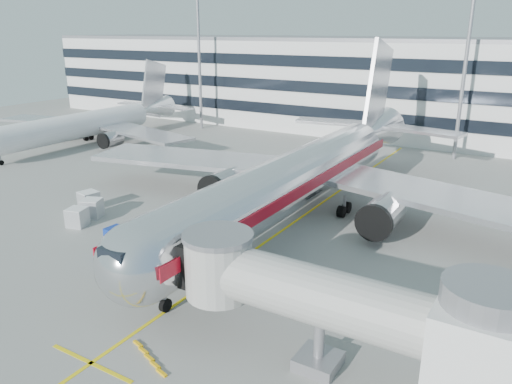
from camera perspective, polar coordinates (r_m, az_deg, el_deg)
The scene contains 15 objects.
ground at distance 38.40m, azimuth -2.36°, elevation -8.10°, with size 180.00×180.00×0.00m, color gray.
lead_in_line at distance 46.33m, azimuth 4.48°, elevation -3.39°, with size 0.25×70.00×0.01m, color yellow.
stop_bar at distance 29.48m, azimuth -18.33°, elevation -18.07°, with size 6.00×0.25×0.01m, color yellow.
main_jet at distance 46.44m, azimuth 5.57°, elevation 2.15°, with size 50.95×48.70×16.06m.
jet_bridge at distance 25.41m, azimuth 10.98°, elevation -13.27°, with size 17.80×4.50×7.00m.
terminal at distance 89.13m, azimuth 19.00°, elevation 11.30°, with size 150.00×24.25×15.60m.
light_mast_west at distance 89.02m, azimuth -6.56°, elevation 16.71°, with size 2.40×1.20×25.45m.
light_mast_centre at distance 71.52m, azimuth 23.05°, elevation 15.11°, with size 2.40×1.20×25.45m.
second_jet at distance 81.02m, azimuth -18.59°, elevation 7.42°, with size 38.21×36.52×12.04m.
belt_loader at distance 38.52m, azimuth -9.78°, elevation -7.31°, with size 4.46×2.61×2.09m.
baggage_tug at distance 41.34m, azimuth -15.41°, elevation -5.49°, with size 2.74×1.87×1.98m.
cargo_container_left at distance 51.81m, azimuth -18.55°, elevation -0.90°, with size 1.97×1.97×1.78m.
cargo_container_right at distance 47.70m, azimuth -19.75°, elevation -2.72°, with size 1.97×1.97×1.69m.
cargo_container_front at distance 49.46m, azimuth -18.21°, elevation -1.77°, with size 2.17×2.17×1.77m.
ramp_worker at distance 41.83m, azimuth -16.72°, elevation -5.34°, with size 0.62×0.41×1.70m, color #B2EF19.
Camera 1 is at (19.16, -28.62, 16.99)m, focal length 35.00 mm.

